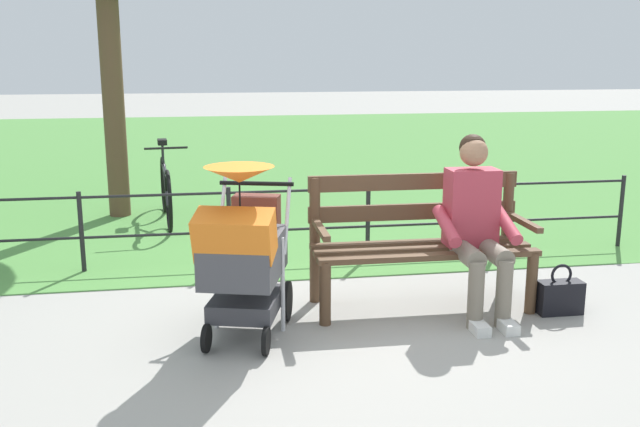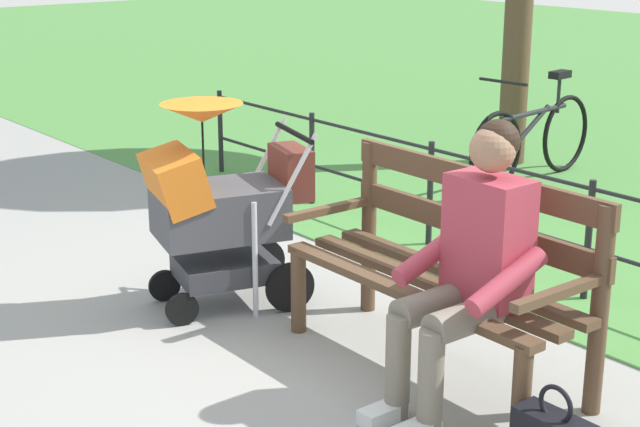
# 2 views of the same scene
# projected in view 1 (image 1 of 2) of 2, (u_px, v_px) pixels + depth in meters

# --- Properties ---
(ground_plane) EXTENTS (60.00, 60.00, 0.00)m
(ground_plane) POSITION_uv_depth(u_px,v_px,m) (326.00, 314.00, 5.09)
(ground_plane) COLOR #9E9B93
(grass_lawn) EXTENTS (40.00, 16.00, 0.01)m
(grass_lawn) POSITION_uv_depth(u_px,v_px,m) (247.00, 151.00, 13.56)
(grass_lawn) COLOR #518E42
(grass_lawn) RESTS_ON ground
(park_bench) EXTENTS (1.61, 0.62, 0.96)m
(park_bench) POSITION_uv_depth(u_px,v_px,m) (419.00, 236.00, 5.20)
(park_bench) COLOR brown
(park_bench) RESTS_ON ground
(person_on_bench) EXTENTS (0.53, 0.74, 1.28)m
(person_on_bench) POSITION_uv_depth(u_px,v_px,m) (476.00, 221.00, 5.01)
(person_on_bench) COLOR slate
(person_on_bench) RESTS_ON ground
(stroller) EXTENTS (0.71, 0.98, 1.15)m
(stroller) POSITION_uv_depth(u_px,v_px,m) (244.00, 250.00, 4.57)
(stroller) COLOR black
(stroller) RESTS_ON ground
(handbag) EXTENTS (0.32, 0.14, 0.37)m
(handbag) POSITION_uv_depth(u_px,v_px,m) (560.00, 296.00, 5.09)
(handbag) COLOR black
(handbag) RESTS_ON ground
(park_fence) EXTENTS (6.28, 0.04, 0.70)m
(park_fence) POSITION_uv_depth(u_px,v_px,m) (300.00, 217.00, 6.30)
(park_fence) COLOR black
(park_fence) RESTS_ON ground
(bicycle) EXTENTS (0.44, 1.66, 0.89)m
(bicycle) POSITION_uv_depth(u_px,v_px,m) (166.00, 189.00, 7.85)
(bicycle) COLOR black
(bicycle) RESTS_ON ground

